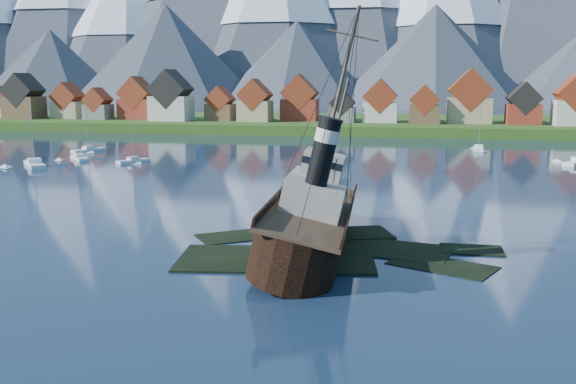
% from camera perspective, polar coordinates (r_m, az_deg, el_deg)
% --- Properties ---
extents(ground, '(1400.00, 1400.00, 0.00)m').
position_cam_1_polar(ground, '(60.91, 2.12, -5.70)').
color(ground, '#182A43').
rests_on(ground, ground).
extents(shoal, '(31.71, 21.24, 1.14)m').
position_cam_1_polar(shoal, '(62.82, 4.04, -5.56)').
color(shoal, black).
rests_on(shoal, ground).
extents(shore_bank, '(600.00, 80.00, 3.20)m').
position_cam_1_polar(shore_bank, '(228.73, 8.88, 5.65)').
color(shore_bank, '#224513').
rests_on(shore_bank, ground).
extents(seawall, '(600.00, 2.50, 2.00)m').
position_cam_1_polar(seawall, '(190.88, 8.40, 4.85)').
color(seawall, '#3F3D38').
rests_on(seawall, ground).
extents(town, '(250.96, 16.69, 17.30)m').
position_cam_1_polar(town, '(214.48, -0.22, 7.90)').
color(town, maroon).
rests_on(town, ground).
extents(tugboat_wreck, '(7.20, 31.01, 24.57)m').
position_cam_1_polar(tugboat_wreck, '(63.12, 1.64, -2.26)').
color(tugboat_wreck, black).
rests_on(tugboat_wreck, ground).
extents(sailboat_a, '(8.84, 9.72, 12.86)m').
position_cam_1_polar(sailboat_a, '(133.15, -21.60, 2.25)').
color(sailboat_a, white).
rests_on(sailboat_a, ground).
extents(sailboat_b, '(5.29, 6.88, 10.22)m').
position_cam_1_polar(sailboat_b, '(133.33, -13.59, 2.65)').
color(sailboat_b, white).
rests_on(sailboat_b, ground).
extents(sailboat_c, '(6.88, 7.19, 10.27)m').
position_cam_1_polar(sailboat_c, '(141.49, -18.05, 2.84)').
color(sailboat_c, white).
rests_on(sailboat_c, ground).
extents(sailboat_e, '(3.29, 9.49, 10.78)m').
position_cam_1_polar(sailboat_e, '(159.43, 16.57, 3.66)').
color(sailboat_e, white).
rests_on(sailboat_e, ground).
extents(sailboat_f, '(5.59, 8.34, 11.68)m').
position_cam_1_polar(sailboat_f, '(156.46, -17.30, 3.52)').
color(sailboat_f, white).
rests_on(sailboat_f, ground).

